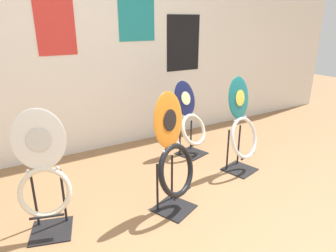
{
  "coord_description": "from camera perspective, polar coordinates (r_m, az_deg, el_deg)",
  "views": [
    {
      "loc": [
        -0.92,
        -1.11,
        1.43
      ],
      "look_at": [
        0.36,
        1.04,
        0.55
      ],
      "focal_mm": 32.0,
      "sensor_mm": 36.0,
      "label": 1
    }
  ],
  "objects": [
    {
      "name": "toilet_seat_display_orange_sun",
      "position": [
        2.28,
        1.13,
        -6.29
      ],
      "size": [
        0.44,
        0.37,
        0.96
      ],
      "color": "black",
      "rests_on": "ground_plane"
    },
    {
      "name": "toilet_seat_display_teal_sax",
      "position": [
        2.99,
        13.85,
        -0.09
      ],
      "size": [
        0.44,
        0.34,
        0.94
      ],
      "color": "black",
      "rests_on": "ground_plane"
    },
    {
      "name": "wall_back",
      "position": [
        3.38,
        -15.63,
        16.51
      ],
      "size": [
        8.0,
        0.07,
        2.6
      ],
      "color": "silver",
      "rests_on": "ground_plane"
    },
    {
      "name": "toilet_seat_display_white_plain",
      "position": [
        2.21,
        -22.6,
        -9.17
      ],
      "size": [
        0.38,
        0.35,
        0.91
      ],
      "color": "black",
      "rests_on": "ground_plane"
    },
    {
      "name": "toilet_seat_display_navy_moon",
      "position": [
        3.31,
        4.31,
        0.74
      ],
      "size": [
        0.41,
        0.39,
        0.82
      ],
      "color": "black",
      "rests_on": "ground_plane"
    }
  ]
}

